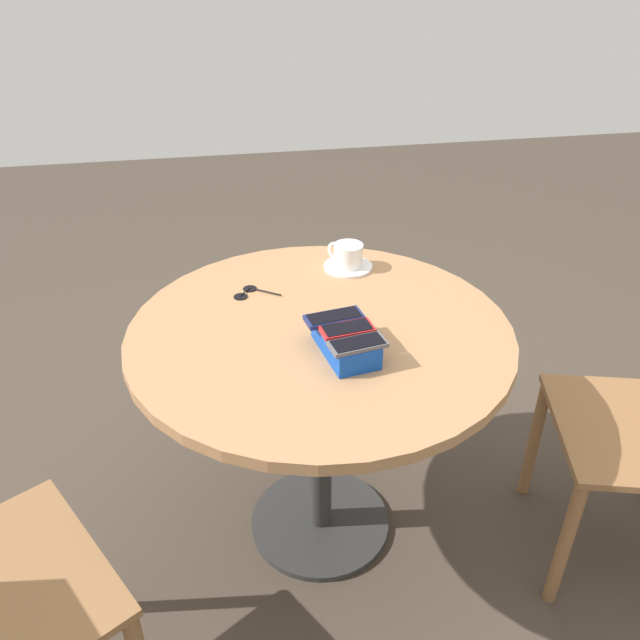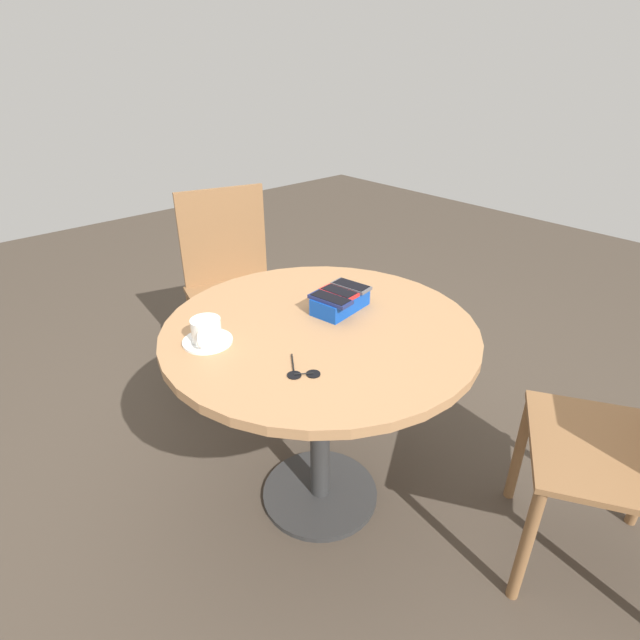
% 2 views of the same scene
% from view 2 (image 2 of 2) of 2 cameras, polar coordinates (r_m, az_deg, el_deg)
% --- Properties ---
extents(ground_plane, '(8.00, 8.00, 0.00)m').
position_cam_2_polar(ground_plane, '(2.00, -0.00, -19.29)').
color(ground_plane, '#42382D').
extents(round_table, '(0.98, 0.98, 0.73)m').
position_cam_2_polar(round_table, '(1.60, -0.00, -4.44)').
color(round_table, '#2D2D2D').
rests_on(round_table, ground_plane).
extents(phone_box, '(0.21, 0.13, 0.06)m').
position_cam_2_polar(phone_box, '(1.63, 2.32, 2.09)').
color(phone_box, '#0F42AD').
rests_on(phone_box, round_table).
extents(phone_gray, '(0.08, 0.14, 0.01)m').
position_cam_2_polar(phone_gray, '(1.66, 3.58, 3.92)').
color(phone_gray, '#515156').
rests_on(phone_gray, phone_box).
extents(phone_red, '(0.07, 0.13, 0.01)m').
position_cam_2_polar(phone_red, '(1.61, 2.19, 3.19)').
color(phone_red, red).
rests_on(phone_red, phone_box).
extents(phone_navy, '(0.08, 0.15, 0.01)m').
position_cam_2_polar(phone_navy, '(1.57, 1.19, 2.40)').
color(phone_navy, navy).
rests_on(phone_navy, phone_box).
extents(saucer, '(0.15, 0.15, 0.01)m').
position_cam_2_polar(saucer, '(1.49, -12.72, -2.37)').
color(saucer, white).
rests_on(saucer, round_table).
extents(coffee_cup, '(0.10, 0.10, 0.07)m').
position_cam_2_polar(coffee_cup, '(1.47, -12.90, -1.11)').
color(coffee_cup, white).
rests_on(coffee_cup, saucer).
extents(sunglasses, '(0.08, 0.13, 0.01)m').
position_cam_2_polar(sunglasses, '(1.32, -2.03, -6.07)').
color(sunglasses, black).
rests_on(sunglasses, round_table).
extents(chair_near_window, '(0.62, 0.62, 0.85)m').
position_cam_2_polar(chair_near_window, '(1.73, 32.75, -12.81)').
color(chair_near_window, brown).
rests_on(chair_near_window, ground_plane).
extents(chair_far_side, '(0.55, 0.55, 0.92)m').
position_cam_2_polar(chair_far_side, '(2.44, -9.67, 3.87)').
color(chair_far_side, brown).
rests_on(chair_far_side, ground_plane).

